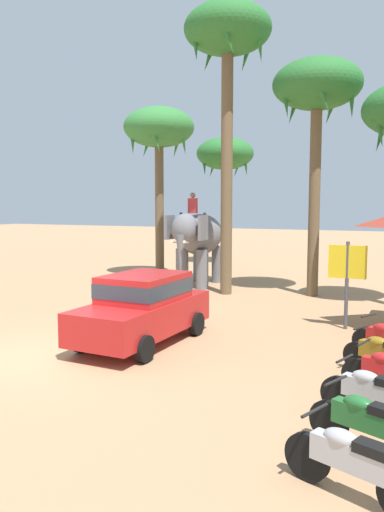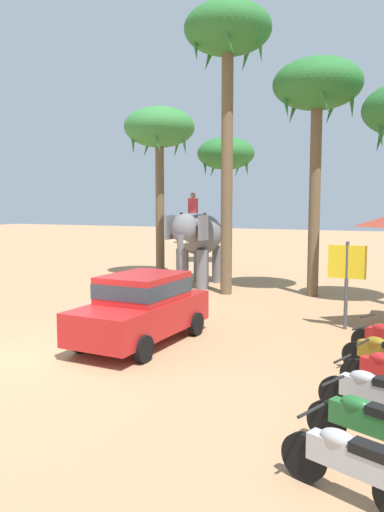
# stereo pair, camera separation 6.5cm
# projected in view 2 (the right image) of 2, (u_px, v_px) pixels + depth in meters

# --- Properties ---
(ground_plane) EXTENTS (120.00, 120.00, 0.00)m
(ground_plane) POSITION_uv_depth(u_px,v_px,m) (51.00, 355.00, 11.27)
(ground_plane) COLOR tan
(car_sedan_foreground) EXTENTS (1.96, 4.14, 1.70)m
(car_sedan_foreground) POSITION_uv_depth(u_px,v_px,m) (142.00, 306.00, 12.21)
(car_sedan_foreground) COLOR red
(car_sedan_foreground) RESTS_ON ground
(elephant_with_mahout) EXTENTS (1.72, 3.90, 3.88)m
(elephant_with_mahout) POSITION_uv_depth(u_px,v_px,m) (199.00, 238.00, 20.85)
(elephant_with_mahout) COLOR slate
(elephant_with_mahout) RESTS_ON ground
(motorcycle_nearest_camera) EXTENTS (1.72, 0.80, 0.94)m
(motorcycle_nearest_camera) POSITION_uv_depth(u_px,v_px,m) (349.00, 462.00, 5.68)
(motorcycle_nearest_camera) COLOR black
(motorcycle_nearest_camera) RESTS_ON ground
(motorcycle_second_in_row) EXTENTS (1.71, 0.84, 0.94)m
(motorcycle_second_in_row) POSITION_uv_depth(u_px,v_px,m) (365.00, 424.00, 6.69)
(motorcycle_second_in_row) COLOR black
(motorcycle_second_in_row) RESTS_ON ground
(motorcycle_mid_row) EXTENTS (1.74, 0.75, 0.94)m
(motorcycle_mid_row) POSITION_uv_depth(u_px,v_px,m) (372.00, 394.00, 7.73)
(motorcycle_mid_row) COLOR black
(motorcycle_mid_row) RESTS_ON ground
(motorcycle_far_in_row) EXTENTS (1.66, 0.92, 0.94)m
(motorcycle_far_in_row) POSITION_uv_depth(u_px,v_px,m) (383.00, 355.00, 9.72)
(motorcycle_far_in_row) COLOR black
(motorcycle_far_in_row) RESTS_ON ground
(palm_tree_behind_elephant) EXTENTS (3.20, 3.20, 7.15)m
(palm_tree_behind_elephant) POSITION_uv_depth(u_px,v_px,m) (226.00, 157.00, 27.93)
(palm_tree_behind_elephant) COLOR brown
(palm_tree_behind_elephant) RESTS_ON ground
(palm_tree_near_hut) EXTENTS (3.20, 3.20, 7.79)m
(palm_tree_near_hut) POSITION_uv_depth(u_px,v_px,m) (159.00, 132.00, 22.61)
(palm_tree_near_hut) COLOR brown
(palm_tree_near_hut) RESTS_ON ground
(palm_tree_far_back) EXTENTS (3.20, 3.20, 10.65)m
(palm_tree_far_back) POSITION_uv_depth(u_px,v_px,m) (228.00, 41.00, 18.17)
(palm_tree_far_back) COLOR brown
(palm_tree_far_back) RESTS_ON ground
(palm_tree_leaning_seaward) EXTENTS (3.20, 3.20, 8.60)m
(palm_tree_leaning_seaward) POSITION_uv_depth(u_px,v_px,m) (317.00, 92.00, 17.92)
(palm_tree_leaning_seaward) COLOR brown
(palm_tree_leaning_seaward) RESTS_ON ground
(signboard_yellow) EXTENTS (1.00, 0.10, 2.40)m
(signboard_yellow) POSITION_uv_depth(u_px,v_px,m) (347.00, 268.00, 13.51)
(signboard_yellow) COLOR #4C4C51
(signboard_yellow) RESTS_ON ground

